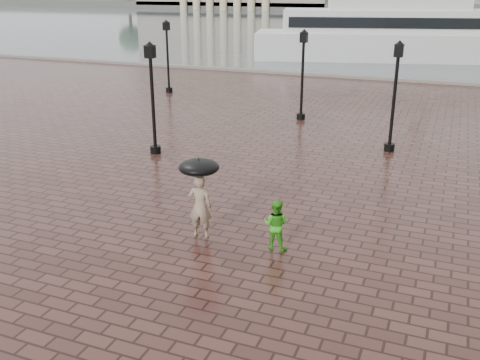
# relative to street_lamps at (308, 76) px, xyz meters

# --- Properties ---
(ground) EXTENTS (300.00, 300.00, 0.00)m
(ground) POSITION_rel_street_lamps_xyz_m (1.60, -17.60, -2.33)
(ground) COLOR #381E19
(ground) RESTS_ON ground
(harbour_water) EXTENTS (240.00, 240.00, 0.00)m
(harbour_water) POSITION_rel_street_lamps_xyz_m (1.60, 74.40, -2.33)
(harbour_water) COLOR #465255
(harbour_water) RESTS_ON ground
(quay_edge) EXTENTS (80.00, 0.60, 0.30)m
(quay_edge) POSITION_rel_street_lamps_xyz_m (1.60, 14.40, -2.33)
(quay_edge) COLOR slate
(quay_edge) RESTS_ON ground
(far_shore) EXTENTS (300.00, 60.00, 2.00)m
(far_shore) POSITION_rel_street_lamps_xyz_m (1.60, 142.40, -1.33)
(far_shore) COLOR #4C4C47
(far_shore) RESTS_ON ground
(street_lamps) EXTENTS (21.44, 14.44, 4.40)m
(street_lamps) POSITION_rel_street_lamps_xyz_m (0.00, 0.00, 0.00)
(street_lamps) COLOR black
(street_lamps) RESTS_ON ground
(adult_pedestrian) EXTENTS (0.72, 0.54, 1.80)m
(adult_pedestrian) POSITION_rel_street_lamps_xyz_m (0.77, -13.97, -1.42)
(adult_pedestrian) COLOR gray
(adult_pedestrian) RESTS_ON ground
(child_pedestrian) EXTENTS (0.68, 0.53, 1.39)m
(child_pedestrian) POSITION_rel_street_lamps_xyz_m (2.94, -13.89, -1.63)
(child_pedestrian) COLOR green
(child_pedestrian) RESTS_ON ground
(ferry_near) EXTENTS (25.99, 12.23, 8.29)m
(ferry_near) POSITION_rel_street_lamps_xyz_m (1.06, 26.39, 0.17)
(ferry_near) COLOR silver
(ferry_near) RESTS_ON ground
(umbrella) EXTENTS (1.10, 1.10, 1.17)m
(umbrella) POSITION_rel_street_lamps_xyz_m (0.77, -13.97, -0.29)
(umbrella) COLOR black
(umbrella) RESTS_ON ground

